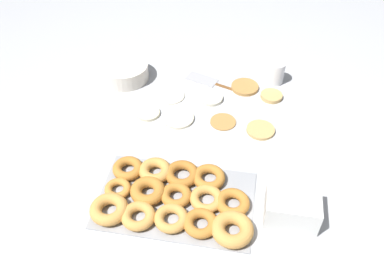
# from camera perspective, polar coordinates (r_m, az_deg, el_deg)

# --- Properties ---
(ground_plane) EXTENTS (3.00, 3.00, 0.00)m
(ground_plane) POSITION_cam_1_polar(r_m,az_deg,el_deg) (1.48, 1.04, 1.86)
(ground_plane) COLOR #B2B5BA
(pancake_0) EXTENTS (0.09, 0.09, 0.01)m
(pancake_0) POSITION_cam_1_polar(r_m,az_deg,el_deg) (1.52, -6.19, 3.36)
(pancake_0) COLOR beige
(pancake_0) RESTS_ON ground_plane
(pancake_1) EXTENTS (0.10, 0.10, 0.01)m
(pancake_1) POSITION_cam_1_polar(r_m,az_deg,el_deg) (1.47, 9.61, 1.08)
(pancake_1) COLOR tan
(pancake_1) RESTS_ON ground_plane
(pancake_2) EXTENTS (0.11, 0.11, 0.01)m
(pancake_2) POSITION_cam_1_polar(r_m,az_deg,el_deg) (1.65, 7.43, 6.98)
(pancake_2) COLOR #B27F42
(pancake_2) RESTS_ON ground_plane
(pancake_3) EXTENTS (0.09, 0.09, 0.01)m
(pancake_3) POSITION_cam_1_polar(r_m,az_deg,el_deg) (1.48, 4.39, 2.20)
(pancake_3) COLOR #B27F42
(pancake_3) RESTS_ON ground_plane
(pancake_4) EXTENTS (0.11, 0.11, 0.01)m
(pancake_4) POSITION_cam_1_polar(r_m,az_deg,el_deg) (1.60, -3.01, 5.88)
(pancake_4) COLOR beige
(pancake_4) RESTS_ON ground_plane
(pancake_5) EXTENTS (0.09, 0.09, 0.01)m
(pancake_5) POSITION_cam_1_polar(r_m,az_deg,el_deg) (1.58, 2.66, 5.46)
(pancake_5) COLOR silver
(pancake_5) RESTS_ON ground_plane
(pancake_6) EXTENTS (0.11, 0.11, 0.01)m
(pancake_6) POSITION_cam_1_polar(r_m,az_deg,el_deg) (1.49, -1.93, 2.65)
(pancake_6) COLOR beige
(pancake_6) RESTS_ON ground_plane
(pancake_7) EXTENTS (0.08, 0.08, 0.02)m
(pancake_7) POSITION_cam_1_polar(r_m,az_deg,el_deg) (1.62, 11.09, 5.68)
(pancake_7) COLOR tan
(pancake_7) RESTS_ON ground_plane
(donut_tray) EXTENTS (0.48, 0.29, 0.05)m
(donut_tray) POSITION_cam_1_polar(r_m,az_deg,el_deg) (1.22, -2.48, -8.60)
(donut_tray) COLOR #93969B
(donut_tray) RESTS_ON ground_plane
(batter_bowl) EXTENTS (0.20, 0.20, 0.07)m
(batter_bowl) POSITION_cam_1_polar(r_m,az_deg,el_deg) (1.70, -9.45, 9.07)
(batter_bowl) COLOR silver
(batter_bowl) RESTS_ON ground_plane
(container_stack) EXTENTS (0.15, 0.11, 0.09)m
(container_stack) POSITION_cam_1_polar(r_m,az_deg,el_deg) (1.20, 13.84, -9.60)
(container_stack) COLOR white
(container_stack) RESTS_ON ground_plane
(paper_cup) EXTENTS (0.07, 0.07, 0.09)m
(paper_cup) POSITION_cam_1_polar(r_m,az_deg,el_deg) (1.68, 11.65, 8.87)
(paper_cup) COLOR white
(paper_cup) RESTS_ON ground_plane
(spatula) EXTENTS (0.28, 0.13, 0.01)m
(spatula) POSITION_cam_1_polar(r_m,az_deg,el_deg) (1.68, 2.35, 7.81)
(spatula) COLOR brown
(spatula) RESTS_ON ground_plane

